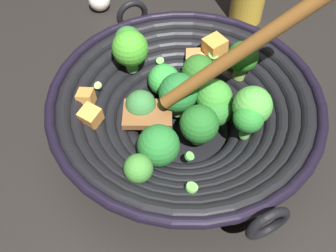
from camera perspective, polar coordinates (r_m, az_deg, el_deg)
The scene contains 3 objects.
ground_plane at distance 0.58m, azimuth 2.32°, elevation -1.05°, with size 4.00×4.00×0.00m, color black.
wok at distance 0.54m, azimuth 2.58°, elevation 2.81°, with size 0.38×0.38×0.27m.
garlic_bulb at distance 0.81m, azimuth -10.15°, elevation 17.90°, with size 0.04×0.04×0.04m, color silver.
Camera 1 is at (-0.32, -0.15, 0.47)m, focal length 41.10 mm.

